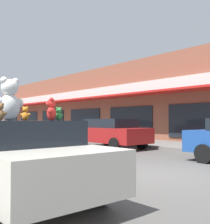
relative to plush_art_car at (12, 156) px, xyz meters
name	(u,v)px	position (x,y,z in m)	size (l,w,h in m)	color
ground_plane	(155,174)	(3.78, -0.29, -0.77)	(260.00, 260.00, 0.00)	#514F4C
storefront_row	(129,106)	(17.67, 14.47, 2.08)	(12.36, 38.41, 5.70)	brown
plush_art_car	(12,156)	(0.00, 0.00, 0.00)	(2.07, 4.57, 1.43)	beige
teddy_bear_giant	(9,100)	(0.11, 0.43, 1.08)	(0.65, 0.41, 0.88)	white
teddy_bear_green	(59,114)	(0.42, -0.97, 0.77)	(0.17, 0.11, 0.23)	green
teddy_bear_orange	(25,114)	(0.56, 0.67, 0.81)	(0.21, 0.21, 0.31)	orange
teddy_bear_brown	(0,112)	(-0.40, -0.49, 0.80)	(0.22, 0.19, 0.30)	olive
teddy_bear_red	(51,110)	(0.23, -1.06, 0.84)	(0.23, 0.28, 0.38)	red
parked_car_far_center	(111,132)	(7.50, 5.71, 0.04)	(2.04, 4.25, 1.50)	maroon
parked_car_far_right	(54,130)	(7.50, 11.51, -0.02)	(1.99, 4.05, 1.39)	silver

